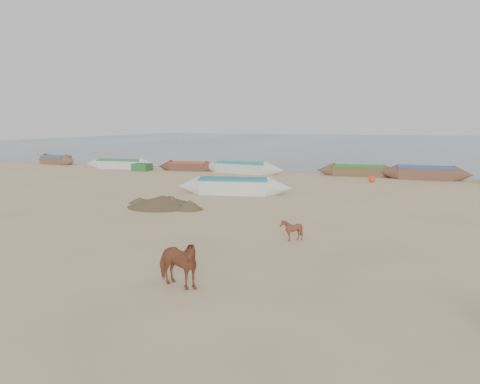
{
  "coord_description": "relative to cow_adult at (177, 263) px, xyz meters",
  "views": [
    {
      "loc": [
        6.97,
        -15.07,
        4.04
      ],
      "look_at": [
        0.0,
        4.0,
        1.0
      ],
      "focal_mm": 35.0,
      "sensor_mm": 36.0,
      "label": 1
    }
  ],
  "objects": [
    {
      "name": "ground",
      "position": [
        -1.71,
        5.21,
        -0.61
      ],
      "size": [
        140.0,
        140.0,
        0.0
      ],
      "primitive_type": "plane",
      "color": "tan",
      "rests_on": "ground"
    },
    {
      "name": "sea",
      "position": [
        -1.71,
        87.21,
        -0.61
      ],
      "size": [
        160.0,
        160.0,
        0.0
      ],
      "primitive_type": "plane",
      "color": "slate",
      "rests_on": "ground"
    },
    {
      "name": "cow_adult",
      "position": [
        0.0,
        0.0,
        0.0
      ],
      "size": [
        1.58,
        1.05,
        1.23
      ],
      "primitive_type": "imported",
      "rotation": [
        0.0,
        0.0,
        1.28
      ],
      "color": "brown",
      "rests_on": "ground"
    },
    {
      "name": "calf_front",
      "position": [
        1.54,
        5.45,
        -0.23
      ],
      "size": [
        0.7,
        0.63,
        0.77
      ],
      "primitive_type": "imported",
      "rotation": [
        0.0,
        0.0,
        -1.58
      ],
      "color": "brown",
      "rests_on": "ground"
    },
    {
      "name": "near_canoe",
      "position": [
        -4.05,
        14.62,
        -0.15
      ],
      "size": [
        6.68,
        2.57,
        0.92
      ],
      "primitive_type": null,
      "rotation": [
        0.0,
        0.0,
        0.2
      ],
      "color": "silver",
      "rests_on": "ground"
    },
    {
      "name": "debris_pile",
      "position": [
        -5.95,
        9.86,
        -0.35
      ],
      "size": [
        3.66,
        3.66,
        0.52
      ],
      "primitive_type": "cone",
      "rotation": [
        0.0,
        0.0,
        0.09
      ],
      "color": "brown",
      "rests_on": "ground"
    },
    {
      "name": "waterline_canoes",
      "position": [
        -1.95,
        25.77,
        -0.19
      ],
      "size": [
        56.53,
        3.71,
        0.97
      ],
      "color": "brown",
      "rests_on": "ground"
    },
    {
      "name": "beach_clutter",
      "position": [
        1.31,
        25.17,
        -0.32
      ],
      "size": [
        41.73,
        4.86,
        0.64
      ],
      "color": "#2B6032",
      "rests_on": "ground"
    }
  ]
}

